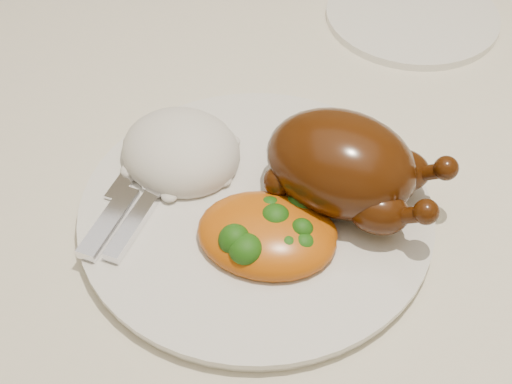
% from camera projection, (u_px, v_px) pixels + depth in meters
% --- Properties ---
extents(dining_table, '(1.60, 0.90, 0.76)m').
position_uv_depth(dining_table, '(277.00, 145.00, 0.85)').
color(dining_table, brown).
rests_on(dining_table, floor).
extents(tablecloth, '(1.73, 1.03, 0.18)m').
position_uv_depth(tablecloth, '(279.00, 98.00, 0.80)').
color(tablecloth, beige).
rests_on(tablecloth, dining_table).
extents(dinner_plate, '(0.38, 0.38, 0.01)m').
position_uv_depth(dinner_plate, '(256.00, 212.00, 0.63)').
color(dinner_plate, silver).
rests_on(dinner_plate, tablecloth).
extents(side_plate, '(0.26, 0.26, 0.01)m').
position_uv_depth(side_plate, '(412.00, 16.00, 0.85)').
color(side_plate, silver).
rests_on(side_plate, tablecloth).
extents(roast_chicken, '(0.17, 0.13, 0.08)m').
position_uv_depth(roast_chicken, '(345.00, 165.00, 0.61)').
color(roast_chicken, '#451E07').
rests_on(roast_chicken, dinner_plate).
extents(rice_mound, '(0.15, 0.14, 0.06)m').
position_uv_depth(rice_mound, '(181.00, 152.00, 0.66)').
color(rice_mound, white).
rests_on(rice_mound, dinner_plate).
extents(mac_and_cheese, '(0.12, 0.09, 0.05)m').
position_uv_depth(mac_and_cheese, '(271.00, 234.00, 0.59)').
color(mac_and_cheese, orange).
rests_on(mac_and_cheese, dinner_plate).
extents(cutlery, '(0.05, 0.20, 0.01)m').
position_uv_depth(cutlery, '(133.00, 199.00, 0.63)').
color(cutlery, silver).
rests_on(cutlery, dinner_plate).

